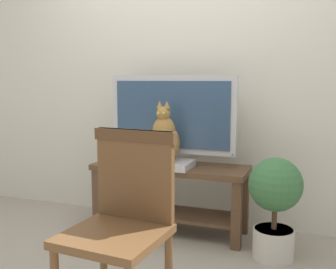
# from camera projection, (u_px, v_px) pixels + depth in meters

# --- Properties ---
(ground_plane) EXTENTS (12.00, 12.00, 0.00)m
(ground_plane) POSITION_uv_depth(u_px,v_px,m) (138.00, 261.00, 2.75)
(ground_plane) COLOR gray
(back_wall) EXTENTS (7.00, 0.12, 2.80)m
(back_wall) POSITION_uv_depth(u_px,v_px,m) (183.00, 60.00, 3.47)
(back_wall) COLOR beige
(back_wall) RESTS_ON ground
(tv_stand) EXTENTS (1.24, 0.43, 0.55)m
(tv_stand) POSITION_uv_depth(u_px,v_px,m) (170.00, 186.00, 3.24)
(tv_stand) COLOR #513823
(tv_stand) RESTS_ON ground
(tv) EXTENTS (1.03, 0.20, 0.71)m
(tv) POSITION_uv_depth(u_px,v_px,m) (172.00, 117.00, 3.22)
(tv) COLOR #B7B7BC
(tv) RESTS_ON tv_stand
(media_box) EXTENTS (0.40, 0.29, 0.05)m
(media_box) POSITION_uv_depth(u_px,v_px,m) (166.00, 164.00, 3.13)
(media_box) COLOR #BCBCC1
(media_box) RESTS_ON tv_stand
(cat) EXTENTS (0.21, 0.37, 0.47)m
(cat) POSITION_uv_depth(u_px,v_px,m) (165.00, 138.00, 3.09)
(cat) COLOR olive
(cat) RESTS_ON media_box
(wooden_chair) EXTENTS (0.49, 0.49, 0.98)m
(wooden_chair) POSITION_uv_depth(u_px,v_px,m) (123.00, 214.00, 1.97)
(wooden_chair) COLOR brown
(wooden_chair) RESTS_ON ground
(book_stack) EXTENTS (0.26, 0.21, 0.07)m
(book_stack) POSITION_uv_depth(u_px,v_px,m) (123.00, 157.00, 3.36)
(book_stack) COLOR beige
(book_stack) RESTS_ON tv_stand
(potted_plant) EXTENTS (0.37, 0.37, 0.71)m
(potted_plant) POSITION_uv_depth(u_px,v_px,m) (275.00, 200.00, 2.75)
(potted_plant) COLOR beige
(potted_plant) RESTS_ON ground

